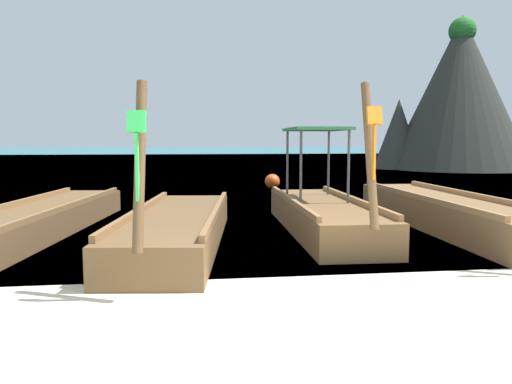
% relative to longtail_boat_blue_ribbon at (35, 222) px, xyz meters
% --- Properties ---
extents(ground, '(120.00, 120.00, 0.00)m').
position_rel_longtail_boat_blue_ribbon_xyz_m(ground, '(3.94, -4.94, -0.26)').
color(ground, beige).
extents(sea_water, '(120.00, 120.00, 0.00)m').
position_rel_longtail_boat_blue_ribbon_xyz_m(sea_water, '(3.94, 56.71, -0.26)').
color(sea_water, '#147A89').
rests_on(sea_water, ground).
extents(longtail_boat_blue_ribbon, '(2.14, 7.30, 2.27)m').
position_rel_longtail_boat_blue_ribbon_xyz_m(longtail_boat_blue_ribbon, '(0.00, 0.00, 0.00)').
color(longtail_boat_blue_ribbon, brown).
rests_on(longtail_boat_blue_ribbon, ground).
extents(longtail_boat_green_ribbon, '(2.03, 5.82, 2.44)m').
position_rel_longtail_boat_blue_ribbon_xyz_m(longtail_boat_green_ribbon, '(2.63, -1.10, 0.02)').
color(longtail_boat_green_ribbon, brown).
rests_on(longtail_boat_green_ribbon, ground).
extents(longtail_boat_orange_ribbon, '(1.46, 5.63, 2.58)m').
position_rel_longtail_boat_blue_ribbon_xyz_m(longtail_boat_orange_ribbon, '(5.38, -0.20, 0.09)').
color(longtail_boat_orange_ribbon, brown).
rests_on(longtail_boat_orange_ribbon, ground).
extents(longtail_boat_violet_ribbon, '(1.45, 7.02, 2.93)m').
position_rel_longtail_boat_blue_ribbon_xyz_m(longtail_boat_violet_ribbon, '(7.94, -0.17, 0.06)').
color(longtail_boat_violet_ribbon, brown).
rests_on(longtail_boat_violet_ribbon, ground).
extents(karst_rock, '(9.15, 8.36, 9.23)m').
position_rel_longtail_boat_blue_ribbon_xyz_m(karst_rock, '(18.95, 19.35, 4.24)').
color(karst_rock, '#2D302B').
rests_on(karst_rock, ground).
extents(mooring_buoy_near, '(0.55, 0.55, 0.55)m').
position_rel_longtail_boat_blue_ribbon_xyz_m(mooring_buoy_near, '(5.78, 8.22, 0.01)').
color(mooring_buoy_near, '#EA5119').
rests_on(mooring_buoy_near, sea_water).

